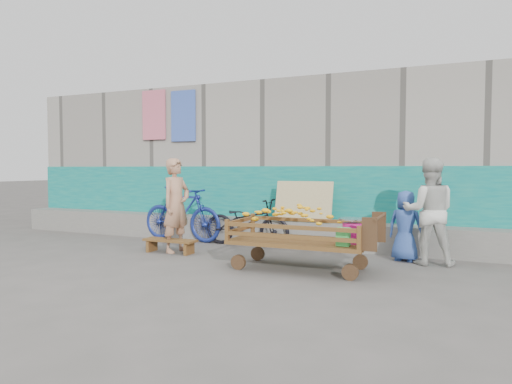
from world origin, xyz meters
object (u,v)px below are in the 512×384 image
at_px(bench, 170,243).
at_px(woman, 429,211).
at_px(vendor_man, 176,205).
at_px(banana_cart, 297,227).
at_px(child, 405,226).
at_px(bicycle_dark, 247,222).
at_px(bicycle_blue, 182,214).

xyz_separation_m(bench, woman, (3.87, 0.73, 0.59)).
distance_m(vendor_man, woman, 3.87).
height_order(banana_cart, child, child).
relative_size(banana_cart, woman, 1.31).
distance_m(woman, child, 0.41).
bearing_deg(woman, vendor_man, 2.11).
xyz_separation_m(banana_cart, bicycle_dark, (-1.40, 1.44, -0.16)).
height_order(vendor_man, bicycle_blue, vendor_man).
bearing_deg(child, vendor_man, 23.18).
relative_size(vendor_man, bicycle_dark, 0.96).
height_order(bicycle_dark, bicycle_blue, bicycle_blue).
xyz_separation_m(vendor_man, bicycle_dark, (0.81, 0.99, -0.35)).
distance_m(bench, woman, 3.98).
xyz_separation_m(vendor_man, bicycle_blue, (-0.53, 0.99, -0.25)).
height_order(vendor_man, bicycle_dark, vendor_man).
bearing_deg(banana_cart, bicycle_dark, 134.20).
bearing_deg(bicycle_dark, banana_cart, -136.24).
xyz_separation_m(bench, child, (3.54, 0.82, 0.36)).
bearing_deg(vendor_man, bench, 173.96).
bearing_deg(bench, child, 13.07).
bearing_deg(bicycle_blue, child, -90.27).
xyz_separation_m(woman, bicycle_blue, (-4.36, 0.39, -0.24)).
relative_size(woman, bicycle_dark, 0.96).
bearing_deg(banana_cart, bicycle_blue, 152.29).
xyz_separation_m(bench, bicycle_blue, (-0.49, 1.12, 0.35)).
bearing_deg(bench, bicycle_dark, 52.84).
height_order(bench, woman, woman).
bearing_deg(child, banana_cart, 53.57).
relative_size(vendor_man, child, 1.47).
relative_size(child, bicycle_blue, 0.61).
relative_size(banana_cart, child, 1.90).
distance_m(bench, child, 3.65).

